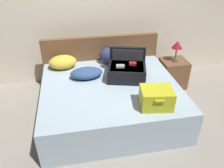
{
  "coord_description": "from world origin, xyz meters",
  "views": [
    {
      "loc": [
        -0.49,
        -2.29,
        2.21
      ],
      "look_at": [
        0.0,
        0.27,
        0.61
      ],
      "focal_mm": 36.44,
      "sensor_mm": 36.0,
      "label": 1
    }
  ],
  "objects": [
    {
      "name": "pillow_near_headboard",
      "position": [
        -0.31,
        0.68,
        0.59
      ],
      "size": [
        0.48,
        0.29,
        0.16
      ],
      "primitive_type": "ellipsoid",
      "rotation": [
        0.0,
        0.0,
        0.02
      ],
      "color": "navy",
      "rests_on": "bed"
    },
    {
      "name": "bed",
      "position": [
        0.0,
        0.4,
        0.25
      ],
      "size": [
        1.93,
        1.71,
        0.51
      ],
      "primitive_type": "cube",
      "color": "#99ADBC",
      "rests_on": "ground"
    },
    {
      "name": "duffel_bag",
      "position": [
        0.16,
        1.06,
        0.66
      ],
      "size": [
        0.49,
        0.38,
        0.34
      ],
      "rotation": [
        0.0,
        0.0,
        -0.38
      ],
      "color": "navy",
      "rests_on": "bed"
    },
    {
      "name": "table_lamp",
      "position": [
        1.25,
        1.0,
        0.78
      ],
      "size": [
        0.18,
        0.18,
        0.36
      ],
      "color": "#3F3833",
      "rests_on": "nightstand"
    },
    {
      "name": "hard_case_medium",
      "position": [
        0.46,
        -0.17,
        0.63
      ],
      "size": [
        0.42,
        0.37,
        0.24
      ],
      "rotation": [
        0.0,
        0.0,
        -0.14
      ],
      "color": "gold",
      "rests_on": "bed"
    },
    {
      "name": "headboard",
      "position": [
        0.0,
        1.29,
        0.46
      ],
      "size": [
        1.97,
        0.08,
        0.92
      ],
      "primitive_type": "cube",
      "color": "brown",
      "rests_on": "ground"
    },
    {
      "name": "nightstand",
      "position": [
        1.25,
        1.0,
        0.25
      ],
      "size": [
        0.44,
        0.4,
        0.5
      ],
      "primitive_type": "cube",
      "color": "brown",
      "rests_on": "ground"
    },
    {
      "name": "hard_case_large",
      "position": [
        0.28,
        0.58,
        0.64
      ],
      "size": [
        0.64,
        0.59,
        0.41
      ],
      "rotation": [
        0.0,
        0.0,
        -0.27
      ],
      "color": "black",
      "rests_on": "bed"
    },
    {
      "name": "ground_plane",
      "position": [
        0.0,
        0.0,
        0.0
      ],
      "size": [
        12.0,
        12.0,
        0.0
      ],
      "primitive_type": "plane",
      "color": "gray"
    },
    {
      "name": "pillow_center_head",
      "position": [
        -0.65,
        1.06,
        0.62
      ],
      "size": [
        0.46,
        0.34,
        0.21
      ],
      "primitive_type": "ellipsoid",
      "rotation": [
        0.0,
        0.0,
        0.06
      ],
      "color": "gold",
      "rests_on": "bed"
    },
    {
      "name": "back_wall",
      "position": [
        0.0,
        1.65,
        1.3
      ],
      "size": [
        8.0,
        0.1,
        2.6
      ],
      "primitive_type": "cube",
      "color": "beige",
      "rests_on": "ground"
    }
  ]
}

